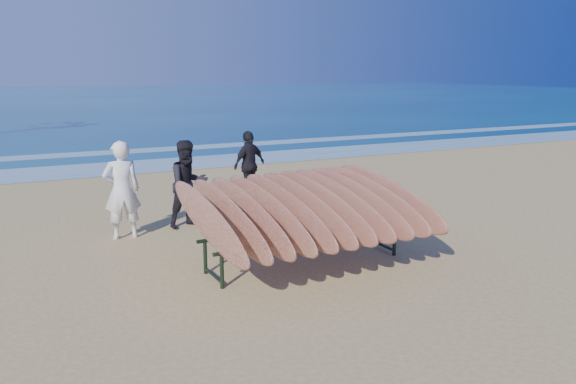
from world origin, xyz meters
The scene contains 8 objects.
ground centered at (0.00, 0.00, 0.00)m, with size 120.00×120.00×0.00m, color tan.
ocean centered at (0.00, 55.00, 0.01)m, with size 160.00×160.00×0.00m, color navy.
foam_near centered at (0.00, 10.00, 0.01)m, with size 160.00×160.00×0.00m, color white.
foam_far centered at (0.00, 13.50, 0.01)m, with size 160.00×160.00×0.00m, color white.
surfboard_rack centered at (-0.14, -0.06, 0.89)m, with size 3.30×3.07×1.42m.
person_white centered at (-2.38, 2.54, 0.87)m, with size 0.63×0.42×1.74m, color white.
person_dark_a centered at (-1.13, 2.76, 0.82)m, with size 0.80×0.62×1.65m, color black.
person_dark_b centered at (0.83, 4.55, 0.78)m, with size 0.91×0.38×1.56m, color black.
Camera 1 is at (-3.94, -7.32, 2.92)m, focal length 35.00 mm.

